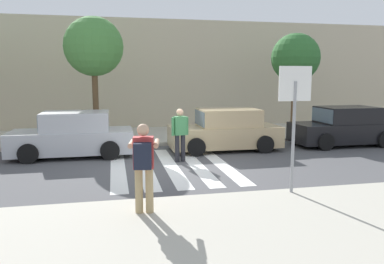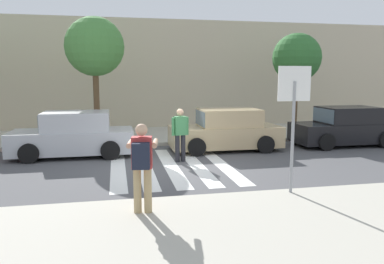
{
  "view_description": "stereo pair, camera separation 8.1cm",
  "coord_description": "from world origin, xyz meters",
  "px_view_note": "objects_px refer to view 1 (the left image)",
  "views": [
    {
      "loc": [
        -1.69,
        -11.02,
        2.73
      ],
      "look_at": [
        0.6,
        -0.2,
        1.1
      ],
      "focal_mm": 35.0,
      "sensor_mm": 36.0,
      "label": 1
    },
    {
      "loc": [
        -1.61,
        -11.03,
        2.73
      ],
      "look_at": [
        0.6,
        -0.2,
        1.1
      ],
      "focal_mm": 35.0,
      "sensor_mm": 36.0,
      "label": 2
    }
  ],
  "objects_px": {
    "photographer_with_backpack": "(144,161)",
    "street_tree_center": "(94,47)",
    "pedestrian_crossing": "(180,132)",
    "parked_car_silver": "(73,136)",
    "parked_car_black": "(344,127)",
    "street_tree_east": "(295,58)",
    "parked_car_tan": "(225,131)",
    "stop_sign": "(294,101)"
  },
  "relations": [
    {
      "from": "stop_sign",
      "to": "street_tree_east",
      "type": "bearing_deg",
      "value": 62.93
    },
    {
      "from": "pedestrian_crossing",
      "to": "street_tree_east",
      "type": "bearing_deg",
      "value": 34.78
    },
    {
      "from": "stop_sign",
      "to": "parked_car_tan",
      "type": "bearing_deg",
      "value": 88.07
    },
    {
      "from": "stop_sign",
      "to": "street_tree_east",
      "type": "xyz_separation_m",
      "value": [
        4.29,
        8.4,
        1.37
      ]
    },
    {
      "from": "street_tree_east",
      "to": "pedestrian_crossing",
      "type": "bearing_deg",
      "value": -145.22
    },
    {
      "from": "stop_sign",
      "to": "photographer_with_backpack",
      "type": "distance_m",
      "value": 3.59
    },
    {
      "from": "parked_car_silver",
      "to": "parked_car_black",
      "type": "height_order",
      "value": "same"
    },
    {
      "from": "parked_car_black",
      "to": "street_tree_center",
      "type": "height_order",
      "value": "street_tree_center"
    },
    {
      "from": "parked_car_tan",
      "to": "street_tree_east",
      "type": "xyz_separation_m",
      "value": [
        4.1,
        2.67,
        2.84
      ]
    },
    {
      "from": "parked_car_black",
      "to": "stop_sign",
      "type": "bearing_deg",
      "value": -132.02
    },
    {
      "from": "stop_sign",
      "to": "parked_car_silver",
      "type": "relative_size",
      "value": 0.69
    },
    {
      "from": "street_tree_east",
      "to": "parked_car_tan",
      "type": "bearing_deg",
      "value": -146.96
    },
    {
      "from": "parked_car_tan",
      "to": "street_tree_center",
      "type": "relative_size",
      "value": 0.82
    },
    {
      "from": "street_tree_center",
      "to": "street_tree_east",
      "type": "distance_m",
      "value": 8.9
    },
    {
      "from": "pedestrian_crossing",
      "to": "parked_car_silver",
      "type": "relative_size",
      "value": 0.42
    },
    {
      "from": "street_tree_center",
      "to": "parked_car_black",
      "type": "bearing_deg",
      "value": -13.96
    },
    {
      "from": "parked_car_silver",
      "to": "photographer_with_backpack",
      "type": "bearing_deg",
      "value": -73.4
    },
    {
      "from": "parked_car_tan",
      "to": "parked_car_black",
      "type": "distance_m",
      "value": 4.97
    },
    {
      "from": "street_tree_center",
      "to": "parked_car_silver",
      "type": "bearing_deg",
      "value": -105.73
    },
    {
      "from": "street_tree_center",
      "to": "photographer_with_backpack",
      "type": "bearing_deg",
      "value": -82.12
    },
    {
      "from": "parked_car_silver",
      "to": "parked_car_black",
      "type": "xyz_separation_m",
      "value": [
        10.45,
        -0.0,
        0.0
      ]
    },
    {
      "from": "parked_car_silver",
      "to": "street_tree_east",
      "type": "height_order",
      "value": "street_tree_east"
    },
    {
      "from": "parked_car_black",
      "to": "street_tree_center",
      "type": "relative_size",
      "value": 0.82
    },
    {
      "from": "parked_car_silver",
      "to": "street_tree_east",
      "type": "xyz_separation_m",
      "value": [
        9.58,
        2.67,
        2.84
      ]
    },
    {
      "from": "parked_car_silver",
      "to": "parked_car_tan",
      "type": "relative_size",
      "value": 1.0
    },
    {
      "from": "pedestrian_crossing",
      "to": "street_tree_center",
      "type": "xyz_separation_m",
      "value": [
        -2.78,
        4.01,
        2.93
      ]
    },
    {
      "from": "stop_sign",
      "to": "pedestrian_crossing",
      "type": "bearing_deg",
      "value": 113.68
    },
    {
      "from": "parked_car_black",
      "to": "parked_car_silver",
      "type": "bearing_deg",
      "value": 180.0
    },
    {
      "from": "stop_sign",
      "to": "parked_car_silver",
      "type": "bearing_deg",
      "value": 132.65
    },
    {
      "from": "pedestrian_crossing",
      "to": "parked_car_black",
      "type": "bearing_deg",
      "value": 12.74
    },
    {
      "from": "stop_sign",
      "to": "street_tree_center",
      "type": "xyz_separation_m",
      "value": [
        -4.6,
        8.16,
        1.7
      ]
    },
    {
      "from": "stop_sign",
      "to": "parked_car_black",
      "type": "distance_m",
      "value": 7.86
    },
    {
      "from": "photographer_with_backpack",
      "to": "street_tree_center",
      "type": "xyz_separation_m",
      "value": [
        -1.22,
        8.82,
        2.74
      ]
    },
    {
      "from": "stop_sign",
      "to": "parked_car_tan",
      "type": "distance_m",
      "value": 5.93
    },
    {
      "from": "photographer_with_backpack",
      "to": "street_tree_east",
      "type": "xyz_separation_m",
      "value": [
        7.67,
        9.06,
        2.4
      ]
    },
    {
      "from": "parked_car_tan",
      "to": "parked_car_black",
      "type": "xyz_separation_m",
      "value": [
        4.97,
        -0.0,
        0.0
      ]
    },
    {
      "from": "stop_sign",
      "to": "pedestrian_crossing",
      "type": "height_order",
      "value": "stop_sign"
    },
    {
      "from": "parked_car_black",
      "to": "street_tree_east",
      "type": "bearing_deg",
      "value": 108.15
    },
    {
      "from": "street_tree_center",
      "to": "pedestrian_crossing",
      "type": "bearing_deg",
      "value": -55.29
    },
    {
      "from": "stop_sign",
      "to": "parked_car_black",
      "type": "relative_size",
      "value": 0.69
    },
    {
      "from": "parked_car_tan",
      "to": "street_tree_east",
      "type": "bearing_deg",
      "value": 33.04
    },
    {
      "from": "parked_car_tan",
      "to": "parked_car_black",
      "type": "height_order",
      "value": "same"
    }
  ]
}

